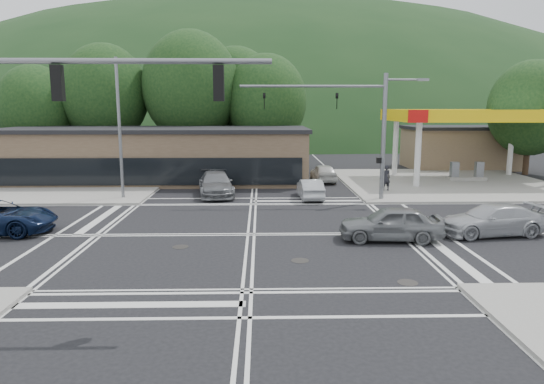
{
  "coord_description": "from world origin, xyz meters",
  "views": [
    {
      "loc": [
        0.48,
        -22.2,
        5.94
      ],
      "look_at": [
        1.07,
        3.61,
        1.4
      ],
      "focal_mm": 32.0,
      "sensor_mm": 36.0,
      "label": 1
    }
  ],
  "objects_px": {
    "car_silver_east": "(492,220)",
    "car_queue_a": "(310,189)",
    "car_northbound": "(216,184)",
    "car_queue_b": "(323,173)",
    "pedestrian": "(386,178)",
    "car_grey_center": "(391,223)"
  },
  "relations": [
    {
      "from": "car_grey_center",
      "to": "car_northbound",
      "type": "distance_m",
      "value": 14.56
    },
    {
      "from": "car_northbound",
      "to": "car_grey_center",
      "type": "bearing_deg",
      "value": -60.74
    },
    {
      "from": "car_silver_east",
      "to": "car_northbound",
      "type": "xyz_separation_m",
      "value": [
        -13.91,
        10.7,
        0.07
      ]
    },
    {
      "from": "car_silver_east",
      "to": "car_queue_b",
      "type": "distance_m",
      "value": 17.59
    },
    {
      "from": "car_silver_east",
      "to": "car_queue_a",
      "type": "relative_size",
      "value": 1.25
    },
    {
      "from": "pedestrian",
      "to": "car_silver_east",
      "type": "bearing_deg",
      "value": 89.06
    },
    {
      "from": "car_queue_b",
      "to": "pedestrian",
      "type": "xyz_separation_m",
      "value": [
        3.72,
        -5.17,
        0.33
      ]
    },
    {
      "from": "car_queue_a",
      "to": "car_northbound",
      "type": "bearing_deg",
      "value": -14.72
    },
    {
      "from": "car_queue_a",
      "to": "car_queue_b",
      "type": "xyz_separation_m",
      "value": [
        1.8,
        7.3,
        0.06
      ]
    },
    {
      "from": "car_queue_a",
      "to": "pedestrian",
      "type": "xyz_separation_m",
      "value": [
        5.53,
        2.13,
        0.4
      ]
    },
    {
      "from": "car_grey_center",
      "to": "car_queue_b",
      "type": "distance_m",
      "value": 17.44
    },
    {
      "from": "car_silver_east",
      "to": "car_queue_b",
      "type": "relative_size",
      "value": 1.18
    },
    {
      "from": "car_grey_center",
      "to": "car_silver_east",
      "type": "bearing_deg",
      "value": 103.23
    },
    {
      "from": "car_grey_center",
      "to": "pedestrian",
      "type": "xyz_separation_m",
      "value": [
        2.91,
        12.25,
        0.27
      ]
    },
    {
      "from": "car_silver_east",
      "to": "car_queue_a",
      "type": "height_order",
      "value": "car_silver_east"
    },
    {
      "from": "car_queue_b",
      "to": "pedestrian",
      "type": "distance_m",
      "value": 6.38
    },
    {
      "from": "car_queue_a",
      "to": "pedestrian",
      "type": "height_order",
      "value": "pedestrian"
    },
    {
      "from": "car_queue_b",
      "to": "car_grey_center",
      "type": "bearing_deg",
      "value": 89.46
    },
    {
      "from": "car_grey_center",
      "to": "car_queue_b",
      "type": "relative_size",
      "value": 1.09
    },
    {
      "from": "car_silver_east",
      "to": "car_queue_a",
      "type": "bearing_deg",
      "value": -147.81
    },
    {
      "from": "car_grey_center",
      "to": "car_northbound",
      "type": "bearing_deg",
      "value": -138.43
    },
    {
      "from": "car_silver_east",
      "to": "car_queue_a",
      "type": "distance_m",
      "value": 12.02
    }
  ]
}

